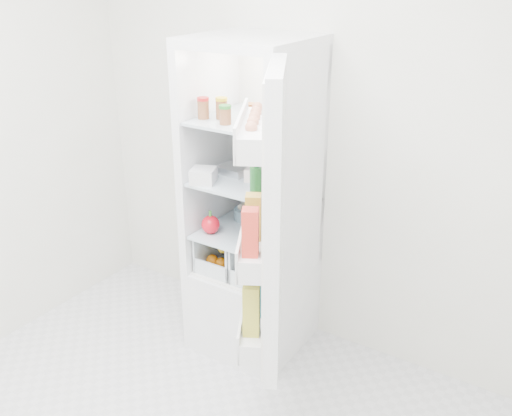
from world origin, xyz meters
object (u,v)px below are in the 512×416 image
Objects in this scene: red_cabbage at (279,217)px; fridge_door at (268,227)px; refrigerator at (257,239)px; mushroom_bowl at (246,214)px.

red_cabbage is 0.74m from fridge_door.
fridge_door is (0.31, -0.62, 0.27)m from red_cabbage.
red_cabbage is at bearing 6.34° from refrigerator.
red_cabbage is 0.12× the size of fridge_door.
refrigerator is 1.38× the size of fridge_door.
red_cabbage is 0.24m from mushroom_bowl.
fridge_door reaches higher than red_cabbage.
red_cabbage reaches higher than mushroom_bowl.
mushroom_bowl is at bearing 11.60° from fridge_door.
mushroom_bowl is at bearing 173.24° from red_cabbage.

